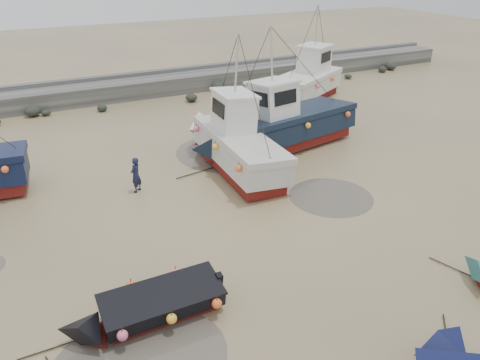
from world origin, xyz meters
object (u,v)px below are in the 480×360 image
object	(u,v)px
dinghy_4	(149,302)
cabin_boat_1	(233,141)
cabin_boat_3	(311,78)
person	(138,191)
cabin_boat_2	(281,125)

from	to	relation	value
dinghy_4	cabin_boat_1	bearing A→B (deg)	-39.03
cabin_boat_3	person	xyz separation A→B (m)	(-15.04, -8.70, -1.38)
cabin_boat_2	dinghy_4	bearing A→B (deg)	122.83
cabin_boat_1	cabin_boat_2	xyz separation A→B (m)	(3.30, 1.05, -0.04)
cabin_boat_1	cabin_boat_2	size ratio (longest dim) A/B	0.89
person	cabin_boat_3	bearing A→B (deg)	168.15
cabin_boat_3	person	world-z (taller)	cabin_boat_3
cabin_boat_2	cabin_boat_3	bearing A→B (deg)	-53.74
cabin_boat_1	person	world-z (taller)	cabin_boat_1
dinghy_4	cabin_boat_3	xyz separation A→B (m)	(16.84, 16.58, 0.83)
dinghy_4	cabin_boat_2	distance (m)	13.63
cabin_boat_1	cabin_boat_3	size ratio (longest dim) A/B	1.14
dinghy_4	cabin_boat_1	distance (m)	10.63
cabin_boat_2	person	world-z (taller)	cabin_boat_2
cabin_boat_2	cabin_boat_1	bearing A→B (deg)	97.36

